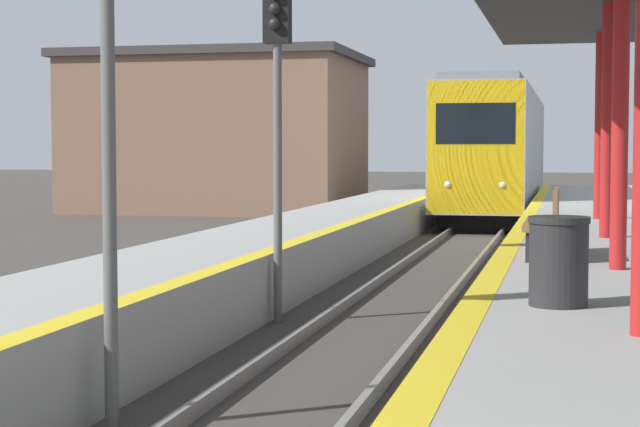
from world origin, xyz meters
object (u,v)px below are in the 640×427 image
object	(u,v)px
train	(499,151)
signal_mid	(277,83)
bench	(547,220)
signal_near	(107,43)
trash_bin	(559,261)

from	to	relation	value
train	signal_mid	size ratio (longest dim) A/B	4.19
signal_mid	bench	world-z (taller)	signal_mid
bench	signal_near	bearing A→B (deg)	-118.82
train	signal_mid	world-z (taller)	signal_mid
signal_near	signal_mid	world-z (taller)	same
signal_mid	trash_bin	xyz separation A→B (m)	(3.79, -3.91, -1.93)
signal_near	bench	size ratio (longest dim) A/B	2.40
train	bench	size ratio (longest dim) A/B	10.05
train	trash_bin	bearing A→B (deg)	-85.19
signal_near	signal_mid	distance (m)	5.71
signal_near	bench	bearing A→B (deg)	61.18
signal_near	train	bearing A→B (deg)	87.62
signal_mid	trash_bin	bearing A→B (deg)	-45.83
signal_near	signal_mid	xyz separation A→B (m)	(-0.11, 5.71, 0.00)
signal_mid	trash_bin	distance (m)	5.78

